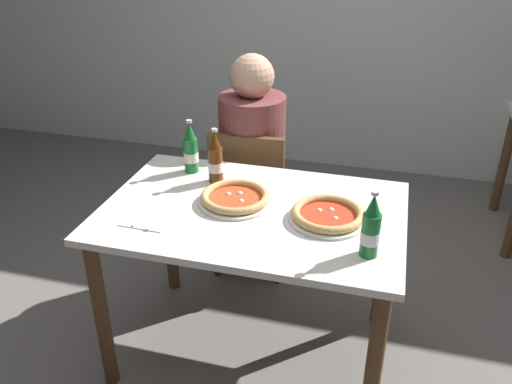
# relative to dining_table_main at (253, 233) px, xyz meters

# --- Properties ---
(ground_plane) EXTENTS (8.00, 8.00, 0.00)m
(ground_plane) POSITION_rel_dining_table_main_xyz_m (0.00, 0.00, -0.64)
(ground_plane) COLOR slate
(dining_table_main) EXTENTS (1.20, 0.80, 0.75)m
(dining_table_main) POSITION_rel_dining_table_main_xyz_m (0.00, 0.00, 0.00)
(dining_table_main) COLOR silver
(dining_table_main) RESTS_ON ground_plane
(chair_behind_table) EXTENTS (0.42, 0.42, 0.85)m
(chair_behind_table) POSITION_rel_dining_table_main_xyz_m (-0.18, 0.61, -0.15)
(chair_behind_table) COLOR brown
(chair_behind_table) RESTS_ON ground_plane
(diner_seated) EXTENTS (0.34, 0.34, 1.21)m
(diner_seated) POSITION_rel_dining_table_main_xyz_m (-0.19, 0.66, -0.05)
(diner_seated) COLOR #2D3342
(diner_seated) RESTS_ON ground_plane
(pizza_margherita_near) EXTENTS (0.30, 0.30, 0.04)m
(pizza_margherita_near) POSITION_rel_dining_table_main_xyz_m (-0.08, 0.03, 0.14)
(pizza_margherita_near) COLOR white
(pizza_margherita_near) RESTS_ON dining_table_main
(pizza_marinara_far) EXTENTS (0.30, 0.30, 0.04)m
(pizza_marinara_far) POSITION_rel_dining_table_main_xyz_m (0.30, -0.01, 0.14)
(pizza_marinara_far) COLOR white
(pizza_marinara_far) RESTS_ON dining_table_main
(beer_bottle_left) EXTENTS (0.07, 0.07, 0.25)m
(beer_bottle_left) POSITION_rel_dining_table_main_xyz_m (-0.22, 0.19, 0.22)
(beer_bottle_left) COLOR #512D0F
(beer_bottle_left) RESTS_ON dining_table_main
(beer_bottle_center) EXTENTS (0.07, 0.07, 0.25)m
(beer_bottle_center) POSITION_rel_dining_table_main_xyz_m (-0.36, 0.26, 0.22)
(beer_bottle_center) COLOR #196B2D
(beer_bottle_center) RESTS_ON dining_table_main
(beer_bottle_right) EXTENTS (0.07, 0.07, 0.25)m
(beer_bottle_right) POSITION_rel_dining_table_main_xyz_m (0.47, -0.21, 0.22)
(beer_bottle_right) COLOR #196B2D
(beer_bottle_right) RESTS_ON dining_table_main
(napkin_with_cutlery) EXTENTS (0.19, 0.19, 0.01)m
(napkin_with_cutlery) POSITION_rel_dining_table_main_xyz_m (-0.37, -0.17, 0.12)
(napkin_with_cutlery) COLOR white
(napkin_with_cutlery) RESTS_ON dining_table_main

